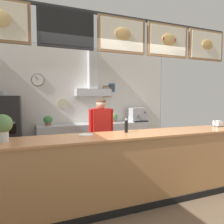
{
  "coord_description": "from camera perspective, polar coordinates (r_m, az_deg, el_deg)",
  "views": [
    {
      "loc": [
        -1.35,
        -3.07,
        1.61
      ],
      "look_at": [
        0.18,
        0.82,
        1.32
      ],
      "focal_mm": 32.93,
      "sensor_mm": 36.0,
      "label": 1
    }
  ],
  "objects": [
    {
      "name": "ground_plane",
      "position": [
        3.72,
        2.14,
        -21.69
      ],
      "size": [
        6.28,
        6.28,
        0.0
      ],
      "primitive_type": "plane",
      "color": "brown"
    },
    {
      "name": "back_wall_assembly",
      "position": [
        5.67,
        -7.6,
        3.86
      ],
      "size": [
        5.15,
        2.81,
        3.01
      ],
      "color": "#9E9E99",
      "rests_on": "ground_plane"
    },
    {
      "name": "condiment_plate",
      "position": [
        3.06,
        -7.2,
        -6.27
      ],
      "size": [
        0.21,
        0.21,
        0.01
      ],
      "color": "white",
      "rests_on": "service_counter"
    },
    {
      "name": "back_prep_counter",
      "position": [
        5.64,
        -4.77,
        -7.86
      ],
      "size": [
        2.97,
        0.63,
        0.93
      ],
      "color": "#B7BABF",
      "rests_on": "ground_plane"
    },
    {
      "name": "pepper_grinder",
      "position": [
        3.27,
        3.97,
        -3.73
      ],
      "size": [
        0.05,
        0.05,
        0.23
      ],
      "color": "black",
      "rests_on": "service_counter"
    },
    {
      "name": "potted_rosemary",
      "position": [
        5.32,
        -17.36,
        -2.19
      ],
      "size": [
        0.22,
        0.22,
        0.24
      ],
      "color": "#9E563D",
      "rests_on": "back_prep_counter"
    },
    {
      "name": "potted_oregano",
      "position": [
        5.73,
        0.45,
        -1.47
      ],
      "size": [
        0.23,
        0.23,
        0.26
      ],
      "color": "#9E563D",
      "rests_on": "back_prep_counter"
    },
    {
      "name": "shop_worker",
      "position": [
        4.42,
        -3.02,
        -5.75
      ],
      "size": [
        0.53,
        0.25,
        1.58
      ],
      "rotation": [
        0.0,
        0.0,
        3.06
      ],
      "color": "#232328",
      "rests_on": "ground_plane"
    },
    {
      "name": "napkin_holder",
      "position": [
        4.46,
        27.32,
        -2.91
      ],
      "size": [
        0.16,
        0.15,
        0.12
      ],
      "color": "#262628",
      "rests_on": "service_counter"
    },
    {
      "name": "service_counter",
      "position": [
        3.29,
        4.13,
        -15.21
      ],
      "size": [
        4.46,
        0.7,
        1.06
      ],
      "color": "#B77F4C",
      "rests_on": "ground_plane"
    },
    {
      "name": "basil_vase",
      "position": [
        2.88,
        -28.11,
        -3.57
      ],
      "size": [
        0.23,
        0.23,
        0.34
      ],
      "color": "silver",
      "rests_on": "service_counter"
    },
    {
      "name": "espresso_machine",
      "position": [
        6.01,
        7.04,
        -0.75
      ],
      "size": [
        0.46,
        0.46,
        0.39
      ],
      "color": "#B7BABF",
      "rests_on": "back_prep_counter"
    },
    {
      "name": "pizza_oven",
      "position": [
        5.18,
        -27.59,
        -5.16
      ],
      "size": [
        0.68,
        0.71,
        1.76
      ],
      "color": "#232326",
      "rests_on": "ground_plane"
    }
  ]
}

